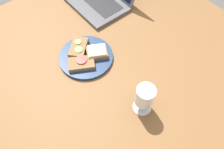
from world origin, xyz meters
TOP-DOWN VIEW (x-y plane):
  - wooden_table at (0.00, 0.00)cm, footprint 140.00×140.00cm
  - plate at (-11.54, -5.55)cm, footprint 24.35×24.35cm
  - sandwich_with_tomato at (-8.82, -9.77)cm, footprint 11.49×13.14cm
  - sandwich_with_cheese at (-9.21, -0.99)cm, footprint 10.83×11.50cm
  - sandwich_with_cucumber at (-16.64, -5.81)cm, footprint 12.65×12.97cm
  - wine_glass at (22.12, -2.77)cm, footprint 7.23×7.23cm

SIDE VIEW (x-z plane):
  - wooden_table at x=0.00cm, z-range 0.00..3.00cm
  - plate at x=-11.54cm, z-range 3.00..4.51cm
  - sandwich_with_tomato at x=-8.82cm, z-range 4.31..6.91cm
  - sandwich_with_cucumber at x=-16.64cm, z-range 4.36..7.21cm
  - sandwich_with_cheese at x=-9.21cm, z-range 4.41..7.53cm
  - wine_glass at x=22.12cm, z-range 5.12..19.00cm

